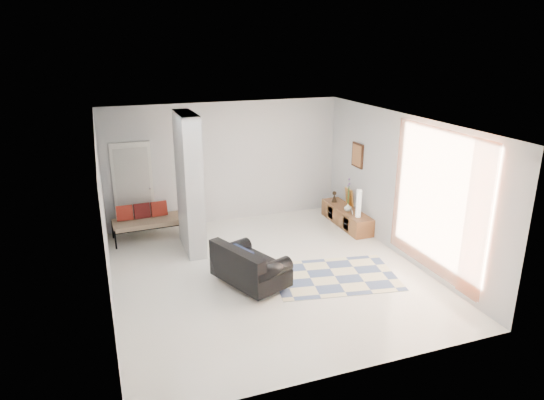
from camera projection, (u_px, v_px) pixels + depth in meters
name	position (u px, v px, depth m)	size (l,w,h in m)	color
floor	(269.00, 273.00, 8.97)	(6.00, 6.00, 0.00)	white
ceiling	(268.00, 122.00, 8.09)	(6.00, 6.00, 0.00)	white
wall_back	(225.00, 163.00, 11.21)	(6.00, 6.00, 0.00)	silver
wall_front	(351.00, 276.00, 5.85)	(6.00, 6.00, 0.00)	silver
wall_left	(104.00, 221.00, 7.64)	(6.00, 6.00, 0.00)	silver
wall_right	(402.00, 186.00, 9.41)	(6.00, 6.00, 0.00)	silver
partition_column	(189.00, 184.00, 9.60)	(0.35, 1.20, 2.80)	#B6BBBE
hallway_door	(133.00, 188.00, 10.62)	(0.85, 0.06, 2.04)	white
curtain	(436.00, 202.00, 8.35)	(2.55, 2.55, 0.00)	#D26437
wall_art	(358.00, 155.00, 10.84)	(0.04, 0.45, 0.55)	#3B1D10
media_console	(346.00, 217.00, 11.24)	(0.45, 1.75, 0.80)	brown
loveseat	(248.00, 267.00, 8.41)	(1.24, 1.55, 0.76)	silver
daybed	(149.00, 219.00, 10.45)	(1.61, 0.74, 0.77)	black
area_rug	(335.00, 276.00, 8.85)	(2.21, 1.47, 0.01)	beige
cylinder_lamp	(359.00, 203.00, 10.58)	(0.11, 0.11, 0.62)	silver
bronze_figurine	(334.00, 197.00, 11.61)	(0.13, 0.13, 0.27)	#332316
vase	(348.00, 207.00, 11.02)	(0.17, 0.17, 0.18)	silver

